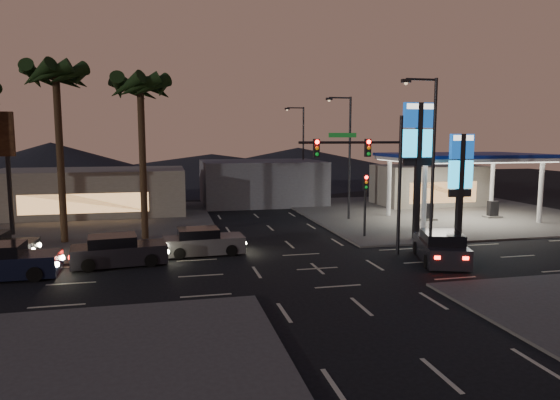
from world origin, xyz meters
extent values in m
plane|color=black|center=(0.00, 0.00, 0.00)|extent=(140.00, 140.00, 0.00)
cube|color=#47443F|center=(16.00, 16.00, 0.06)|extent=(24.00, 24.00, 0.12)
cube|color=#47443F|center=(-16.00, 16.00, 0.06)|extent=(24.00, 24.00, 0.12)
cylinder|color=silver|center=(11.00, 9.00, 2.50)|extent=(0.36, 0.36, 5.00)
cylinder|color=silver|center=(21.00, 9.00, 2.50)|extent=(0.36, 0.36, 5.00)
cylinder|color=silver|center=(11.00, 15.00, 2.50)|extent=(0.36, 0.36, 5.00)
cylinder|color=silver|center=(21.00, 15.00, 2.50)|extent=(0.36, 0.36, 5.00)
cube|color=silver|center=(16.00, 12.00, 5.20)|extent=(12.00, 8.00, 0.50)
cube|color=white|center=(16.00, 12.00, 4.90)|extent=(11.60, 7.60, 0.06)
cube|color=navy|center=(16.00, 12.00, 5.35)|extent=(12.20, 8.20, 0.25)
cube|color=black|center=(13.00, 12.00, 0.80)|extent=(0.80, 0.50, 1.40)
cube|color=black|center=(19.00, 12.00, 0.80)|extent=(0.80, 0.50, 1.40)
cube|color=#726B5B|center=(18.00, 21.00, 2.00)|extent=(10.00, 6.00, 4.00)
cube|color=black|center=(8.50, 5.50, 4.50)|extent=(0.35, 0.35, 9.00)
cube|color=navy|center=(8.50, 5.50, 8.20)|extent=(2.20, 0.30, 1.60)
cube|color=white|center=(8.50, 5.50, 8.75)|extent=(1.98, 0.32, 0.35)
cube|color=#19B2F4|center=(8.50, 5.50, 6.40)|extent=(2.20, 0.30, 1.80)
cube|color=black|center=(8.50, 5.50, 5.20)|extent=(2.09, 0.28, 0.50)
cube|color=black|center=(11.00, 4.50, 3.50)|extent=(0.35, 0.35, 7.00)
cube|color=navy|center=(11.00, 4.50, 6.20)|extent=(1.60, 0.30, 1.60)
cube|color=white|center=(11.00, 4.50, 6.75)|extent=(1.44, 0.32, 0.35)
cube|color=#19B2F4|center=(11.00, 4.50, 4.40)|extent=(1.60, 0.30, 1.80)
cube|color=black|center=(11.00, 4.50, 3.20)|extent=(1.52, 0.28, 0.50)
cylinder|color=black|center=(5.50, 2.00, 4.00)|extent=(0.20, 0.20, 8.00)
cylinder|color=black|center=(2.50, 2.00, 6.50)|extent=(6.00, 0.14, 0.14)
cube|color=#0C3F14|center=(2.00, 2.00, 6.90)|extent=(1.60, 0.05, 0.25)
cube|color=black|center=(3.50, 2.00, 6.20)|extent=(0.32, 0.25, 1.00)
sphere|color=#FF0C07|center=(3.50, 1.85, 6.53)|extent=(0.22, 0.22, 0.22)
sphere|color=orange|center=(3.50, 1.85, 6.20)|extent=(0.20, 0.20, 0.20)
sphere|color=#0CB226|center=(3.50, 1.85, 5.87)|extent=(0.20, 0.20, 0.20)
cube|color=black|center=(0.50, 2.00, 6.20)|extent=(0.32, 0.25, 1.00)
sphere|color=#FF0C07|center=(0.50, 1.85, 6.53)|extent=(0.22, 0.22, 0.22)
sphere|color=orange|center=(0.50, 1.85, 6.20)|extent=(0.20, 0.20, 0.20)
sphere|color=#0CB226|center=(0.50, 1.85, 5.87)|extent=(0.20, 0.20, 0.20)
cylinder|color=black|center=(5.50, 7.00, 2.00)|extent=(0.16, 0.16, 4.00)
cube|color=black|center=(5.50, 7.00, 3.80)|extent=(0.32, 0.25, 1.00)
sphere|color=#FF0C07|center=(5.50, 6.85, 4.13)|extent=(0.22, 0.22, 0.22)
sphere|color=orange|center=(5.50, 6.85, 3.80)|extent=(0.20, 0.20, 0.20)
sphere|color=#0CB226|center=(5.50, 6.85, 3.47)|extent=(0.20, 0.20, 0.20)
cylinder|color=black|center=(7.00, 1.00, 5.00)|extent=(0.18, 0.18, 10.00)
cylinder|color=black|center=(6.10, 1.00, 9.90)|extent=(1.80, 0.12, 0.12)
cube|color=black|center=(5.20, 1.00, 9.80)|extent=(0.50, 0.25, 0.18)
sphere|color=#FFCC8C|center=(5.20, 1.00, 9.68)|extent=(0.20, 0.20, 0.20)
cylinder|color=black|center=(7.00, 14.00, 5.00)|extent=(0.18, 0.18, 10.00)
cylinder|color=black|center=(6.10, 14.00, 9.90)|extent=(1.80, 0.12, 0.12)
cube|color=black|center=(5.20, 14.00, 9.80)|extent=(0.50, 0.25, 0.18)
sphere|color=#FFCC8C|center=(5.20, 14.00, 9.68)|extent=(0.20, 0.20, 0.20)
cylinder|color=black|center=(7.00, 28.00, 5.00)|extent=(0.18, 0.18, 10.00)
cylinder|color=black|center=(6.10, 28.00, 9.90)|extent=(1.80, 0.12, 0.12)
cube|color=black|center=(5.20, 28.00, 9.80)|extent=(0.50, 0.25, 0.18)
sphere|color=#FFCC8C|center=(5.20, 28.00, 9.68)|extent=(0.20, 0.20, 0.20)
cylinder|color=black|center=(-9.00, 9.50, 5.10)|extent=(0.44, 0.44, 10.20)
sphere|color=black|center=(-9.00, 9.50, 10.20)|extent=(0.90, 0.90, 0.90)
cone|color=black|center=(-7.70, 9.50, 9.90)|extent=(0.90, 2.74, 1.91)
cone|color=black|center=(-8.08, 10.42, 9.90)|extent=(2.57, 2.57, 1.91)
cone|color=black|center=(-9.00, 10.80, 9.90)|extent=(2.74, 0.90, 1.91)
cone|color=black|center=(-9.92, 10.42, 9.90)|extent=(2.57, 2.57, 1.91)
cone|color=black|center=(-10.30, 9.50, 9.90)|extent=(0.90, 2.74, 1.91)
cone|color=black|center=(-9.92, 8.58, 9.90)|extent=(2.57, 2.57, 1.91)
cone|color=black|center=(-9.00, 8.20, 9.90)|extent=(2.74, 0.90, 1.91)
cone|color=black|center=(-8.08, 8.58, 9.90)|extent=(2.57, 2.57, 1.91)
cylinder|color=black|center=(-14.00, 9.50, 5.40)|extent=(0.44, 0.44, 10.80)
sphere|color=black|center=(-14.00, 9.50, 10.80)|extent=(0.90, 0.90, 0.90)
cone|color=black|center=(-12.70, 9.50, 10.50)|extent=(0.90, 2.74, 1.91)
cone|color=black|center=(-13.08, 10.42, 10.50)|extent=(2.57, 2.57, 1.91)
cone|color=black|center=(-14.00, 10.80, 10.50)|extent=(2.74, 0.90, 1.91)
cone|color=black|center=(-14.92, 10.42, 10.50)|extent=(2.57, 2.57, 1.91)
cone|color=black|center=(-15.30, 9.50, 10.50)|extent=(0.90, 2.74, 1.91)
cone|color=black|center=(-14.92, 8.58, 10.50)|extent=(2.57, 2.57, 1.91)
cone|color=black|center=(-14.00, 8.20, 10.50)|extent=(2.74, 0.90, 1.91)
cone|color=black|center=(-13.08, 8.58, 10.50)|extent=(2.57, 2.57, 1.91)
cylinder|color=black|center=(-18.00, 13.00, 3.00)|extent=(0.30, 0.30, 6.00)
cube|color=#726B5B|center=(-14.00, 22.00, 2.00)|extent=(16.00, 8.00, 4.00)
cube|color=#4C4C51|center=(2.00, 26.00, 2.20)|extent=(12.00, 9.00, 4.40)
cone|color=black|center=(-25.00, 60.00, 3.00)|extent=(40.00, 40.00, 6.00)
cone|color=black|center=(15.00, 60.00, 2.50)|extent=(50.00, 50.00, 5.00)
cone|color=black|center=(0.00, 60.00, 2.00)|extent=(60.00, 60.00, 4.00)
cube|color=black|center=(-10.08, 3.07, 0.61)|extent=(5.06, 2.60, 0.99)
cube|color=black|center=(-10.41, 3.04, 1.27)|extent=(2.63, 2.15, 0.72)
cylinder|color=black|center=(-8.66, 4.19, 0.35)|extent=(0.73, 0.35, 0.71)
cylinder|color=black|center=(-8.44, 2.33, 0.35)|extent=(0.73, 0.35, 0.71)
cylinder|color=black|center=(-11.72, 3.82, 0.35)|extent=(0.73, 0.35, 0.71)
cylinder|color=black|center=(-11.50, 1.96, 0.35)|extent=(0.73, 0.35, 0.71)
sphere|color=#FFF2BF|center=(-7.75, 4.02, 0.68)|extent=(0.24, 0.24, 0.24)
sphere|color=#FFF2BF|center=(-7.59, 2.70, 0.68)|extent=(0.24, 0.24, 0.24)
cube|color=#FF140A|center=(-12.57, 3.45, 0.77)|extent=(0.12, 0.28, 0.15)
cube|color=#FF140A|center=(-12.41, 2.13, 0.77)|extent=(0.12, 0.28, 0.15)
sphere|color=#FFF2BF|center=(-15.24, 2.89, 0.60)|extent=(0.21, 0.21, 0.21)
sphere|color=#FFF2BF|center=(-15.15, 1.73, 0.60)|extent=(0.21, 0.21, 0.21)
cube|color=black|center=(-15.33, 1.68, 0.63)|extent=(5.07, 2.17, 1.03)
cylinder|color=black|center=(-13.73, 2.68, 0.37)|extent=(0.74, 0.28, 0.74)
cylinder|color=black|center=(-13.71, 0.72, 0.37)|extent=(0.74, 0.28, 0.74)
sphere|color=#FFF2BF|center=(-12.80, 2.40, 0.71)|extent=(0.25, 0.25, 0.25)
sphere|color=#FFF2BF|center=(-12.79, 1.02, 0.71)|extent=(0.25, 0.25, 0.25)
cube|color=#575759|center=(-5.50, 4.58, 0.58)|extent=(4.70, 2.15, 0.94)
cube|color=black|center=(-5.81, 4.57, 1.20)|extent=(2.39, 1.89, 0.68)
cylinder|color=black|center=(-4.08, 5.54, 0.34)|extent=(0.68, 0.28, 0.67)
cylinder|color=black|center=(-3.99, 3.76, 0.34)|extent=(0.68, 0.28, 0.67)
cylinder|color=black|center=(-7.01, 5.40, 0.34)|extent=(0.68, 0.28, 0.67)
cylinder|color=black|center=(-6.92, 3.62, 0.34)|extent=(0.68, 0.28, 0.67)
sphere|color=#FFF2BF|center=(-3.23, 5.32, 0.65)|extent=(0.23, 0.23, 0.23)
sphere|color=#FFF2BF|center=(-3.17, 4.06, 0.65)|extent=(0.23, 0.23, 0.23)
cube|color=#FF140A|center=(-7.83, 5.10, 0.73)|extent=(0.10, 0.27, 0.15)
cube|color=#FF140A|center=(-7.77, 3.85, 0.73)|extent=(0.10, 0.27, 0.15)
cylinder|color=black|center=(-15.58, 6.42, 0.35)|extent=(0.70, 0.28, 0.69)
cylinder|color=black|center=(-15.62, 4.59, 0.35)|extent=(0.70, 0.28, 0.69)
sphere|color=#FFF2BF|center=(-14.72, 6.13, 0.67)|extent=(0.24, 0.24, 0.24)
sphere|color=#FFF2BF|center=(-14.75, 4.83, 0.67)|extent=(0.24, 0.24, 0.24)
cube|color=black|center=(7.04, 0.00, 0.63)|extent=(3.60, 5.46, 1.03)
cube|color=black|center=(6.94, -0.32, 1.32)|extent=(2.64, 3.01, 0.75)
cylinder|color=black|center=(6.62, 1.83, 0.37)|extent=(0.49, 0.78, 0.73)
cylinder|color=black|center=(8.47, 1.22, 0.37)|extent=(0.49, 0.78, 0.73)
cylinder|color=black|center=(5.61, -1.22, 0.37)|extent=(0.49, 0.78, 0.73)
cylinder|color=black|center=(7.47, -1.83, 0.37)|extent=(0.49, 0.78, 0.73)
cube|color=#FF140A|center=(5.60, -2.18, 0.80)|extent=(0.30, 0.18, 0.16)
cube|color=#FF140A|center=(6.90, -2.61, 0.80)|extent=(0.30, 0.18, 0.16)
camera|label=1|loc=(-7.53, -24.19, 6.78)|focal=32.00mm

